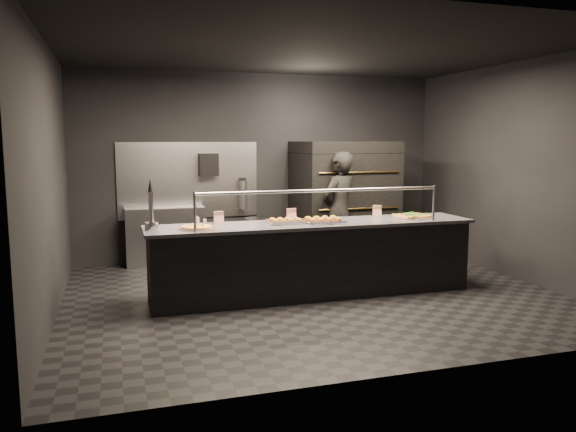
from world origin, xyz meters
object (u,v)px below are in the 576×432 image
(fire_extinguisher, at_px, (243,194))
(slider_tray_b, at_px, (323,220))
(round_pizza, at_px, (197,227))
(worker, at_px, (339,211))
(pizza_oven, at_px, (343,200))
(beer_tap, at_px, (151,215))
(prep_shelf, at_px, (166,236))
(slider_tray_a, at_px, (285,221))
(square_pizza, at_px, (412,216))
(service_counter, at_px, (313,259))
(trash_bin, at_px, (257,240))
(towel_dispenser, at_px, (208,164))

(fire_extinguisher, height_order, slider_tray_b, fire_extinguisher)
(round_pizza, distance_m, worker, 2.64)
(pizza_oven, relative_size, round_pizza, 4.63)
(beer_tap, xyz_separation_m, slider_tray_b, (2.05, -0.04, -0.14))
(prep_shelf, height_order, slider_tray_b, slider_tray_b)
(beer_tap, height_order, round_pizza, beer_tap)
(prep_shelf, distance_m, slider_tray_a, 2.65)
(fire_extinguisher, xyz_separation_m, square_pizza, (1.75, -2.35, -0.12))
(square_pizza, height_order, worker, worker)
(prep_shelf, bearing_deg, worker, -23.82)
(service_counter, relative_size, worker, 2.33)
(pizza_oven, bearing_deg, service_counter, -122.27)
(service_counter, bearing_deg, trash_bin, 95.51)
(pizza_oven, xyz_separation_m, worker, (-0.35, -0.66, -0.09))
(service_counter, distance_m, towel_dispenser, 2.78)
(slider_tray_b, height_order, trash_bin, slider_tray_b)
(towel_dispenser, distance_m, round_pizza, 2.59)
(slider_tray_a, height_order, slider_tray_b, slider_tray_b)
(fire_extinguisher, bearing_deg, beer_tap, -123.47)
(beer_tap, bearing_deg, trash_bin, 50.11)
(slider_tray_a, bearing_deg, prep_shelf, 118.70)
(round_pizza, height_order, slider_tray_a, slider_tray_a)
(pizza_oven, height_order, beer_tap, pizza_oven)
(towel_dispenser, height_order, fire_extinguisher, towel_dispenser)
(beer_tap, bearing_deg, slider_tray_a, 2.12)
(trash_bin, bearing_deg, prep_shelf, 170.02)
(towel_dispenser, bearing_deg, fire_extinguisher, 1.04)
(slider_tray_a, xyz_separation_m, square_pizza, (1.75, 0.01, -0.01))
(service_counter, bearing_deg, beer_tap, -179.41)
(service_counter, xyz_separation_m, square_pizza, (1.40, 0.05, 0.47))
(service_counter, relative_size, beer_tap, 6.95)
(worker, bearing_deg, slider_tray_b, 30.43)
(trash_bin, bearing_deg, towel_dispenser, 155.67)
(service_counter, bearing_deg, slider_tray_a, 173.63)
(prep_shelf, xyz_separation_m, fire_extinguisher, (1.25, 0.08, 0.61))
(prep_shelf, xyz_separation_m, towel_dispenser, (0.70, 0.07, 1.10))
(towel_dispenser, xyz_separation_m, slider_tray_a, (0.55, -2.35, -0.60))
(pizza_oven, distance_m, beer_tap, 3.69)
(pizza_oven, relative_size, towel_dispenser, 5.46)
(service_counter, xyz_separation_m, pizza_oven, (1.20, 1.90, 0.50))
(round_pizza, relative_size, worker, 0.23)
(prep_shelf, xyz_separation_m, trash_bin, (1.40, -0.25, -0.10))
(trash_bin, distance_m, worker, 1.44)
(service_counter, bearing_deg, square_pizza, 1.89)
(pizza_oven, height_order, slider_tray_b, pizza_oven)
(service_counter, relative_size, slider_tray_a, 9.36)
(towel_dispenser, relative_size, slider_tray_a, 0.80)
(service_counter, height_order, beer_tap, beer_tap)
(prep_shelf, relative_size, fire_extinguisher, 2.38)
(pizza_oven, distance_m, fire_extinguisher, 1.63)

